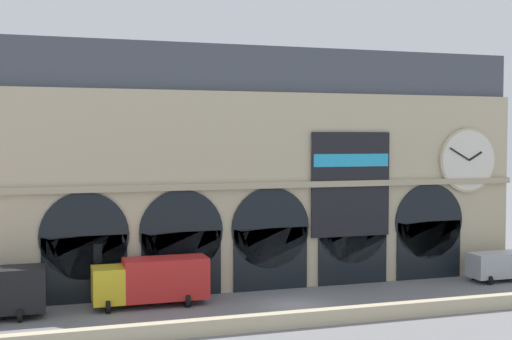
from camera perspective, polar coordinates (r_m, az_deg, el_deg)
name	(u,v)px	position (r m, az deg, el deg)	size (l,w,h in m)	color
ground_plane	(295,306)	(44.93, 3.31, -11.47)	(200.00, 200.00, 0.00)	slate
quay_parapet_wall	(322,317)	(40.70, 5.65, -12.32)	(90.00, 0.70, 0.91)	#BCAD8C
station_building	(262,171)	(50.46, 0.48, -0.05)	(40.53, 4.91, 17.71)	#BCAD8C
box_truck_midwest	(152,280)	(45.07, -8.81, -9.23)	(7.50, 2.91, 3.12)	gold
van_east	(502,265)	(55.56, 20.15, -7.56)	(5.20, 2.48, 2.20)	#ADB2B7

